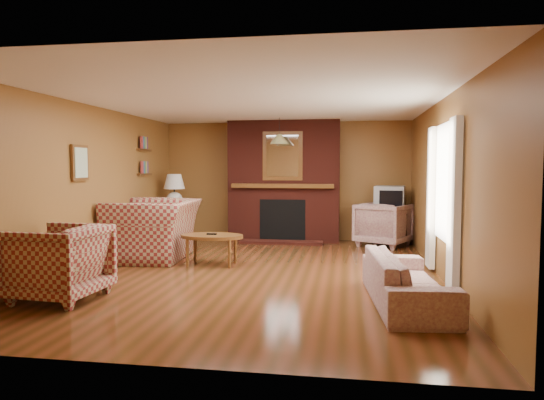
% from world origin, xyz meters
% --- Properties ---
extents(floor, '(6.50, 6.50, 0.00)m').
position_xyz_m(floor, '(0.00, 0.00, 0.00)').
color(floor, '#46270F').
rests_on(floor, ground).
extents(ceiling, '(6.50, 6.50, 0.00)m').
position_xyz_m(ceiling, '(0.00, 0.00, 2.40)').
color(ceiling, white).
rests_on(ceiling, wall_back).
extents(wall_back, '(6.50, 0.00, 6.50)m').
position_xyz_m(wall_back, '(0.00, 3.25, 1.20)').
color(wall_back, brown).
rests_on(wall_back, floor).
extents(wall_front, '(6.50, 0.00, 6.50)m').
position_xyz_m(wall_front, '(0.00, -3.25, 1.20)').
color(wall_front, brown).
rests_on(wall_front, floor).
extents(wall_left, '(0.00, 6.50, 6.50)m').
position_xyz_m(wall_left, '(-2.50, 0.00, 1.20)').
color(wall_left, brown).
rests_on(wall_left, floor).
extents(wall_right, '(0.00, 6.50, 6.50)m').
position_xyz_m(wall_right, '(2.50, 0.00, 1.20)').
color(wall_right, brown).
rests_on(wall_right, floor).
extents(fireplace, '(2.20, 0.82, 2.40)m').
position_xyz_m(fireplace, '(0.00, 2.98, 1.18)').
color(fireplace, '#491610').
rests_on(fireplace, floor).
extents(window_right, '(0.10, 1.85, 2.00)m').
position_xyz_m(window_right, '(2.45, -0.20, 1.13)').
color(window_right, beige).
rests_on(window_right, wall_right).
extents(bookshelf, '(0.09, 0.55, 0.71)m').
position_xyz_m(bookshelf, '(-2.44, 1.90, 1.67)').
color(bookshelf, brown).
rests_on(bookshelf, wall_left).
extents(botanical_print, '(0.05, 0.40, 0.50)m').
position_xyz_m(botanical_print, '(-2.47, -0.30, 1.55)').
color(botanical_print, brown).
rests_on(botanical_print, wall_left).
extents(pendant_light, '(0.36, 0.36, 0.48)m').
position_xyz_m(pendant_light, '(0.00, 2.30, 2.00)').
color(pendant_light, black).
rests_on(pendant_light, ceiling).
extents(plaid_loveseat, '(1.38, 1.55, 0.95)m').
position_xyz_m(plaid_loveseat, '(-1.85, 0.81, 0.48)').
color(plaid_loveseat, maroon).
rests_on(plaid_loveseat, floor).
extents(plaid_armchair, '(0.99, 0.97, 0.85)m').
position_xyz_m(plaid_armchair, '(-1.95, -1.68, 0.42)').
color(plaid_armchair, maroon).
rests_on(plaid_armchair, floor).
extents(floral_sofa, '(0.89, 1.91, 0.54)m').
position_xyz_m(floral_sofa, '(1.90, -1.27, 0.27)').
color(floral_sofa, '#C2B796').
rests_on(floral_sofa, floor).
extents(floral_armchair, '(1.19, 1.20, 0.81)m').
position_xyz_m(floral_armchair, '(1.94, 2.67, 0.41)').
color(floral_armchair, '#C2B796').
rests_on(floral_armchair, floor).
extents(coffee_table, '(0.96, 0.60, 0.48)m').
position_xyz_m(coffee_table, '(-0.78, 0.45, 0.41)').
color(coffee_table, brown).
rests_on(coffee_table, floor).
extents(side_table, '(0.52, 0.52, 0.67)m').
position_xyz_m(side_table, '(-2.10, 2.45, 0.34)').
color(side_table, brown).
rests_on(side_table, floor).
extents(table_lamp, '(0.41, 0.41, 0.68)m').
position_xyz_m(table_lamp, '(-2.10, 2.45, 1.05)').
color(table_lamp, silver).
rests_on(table_lamp, side_table).
extents(tv_stand, '(0.61, 0.56, 0.62)m').
position_xyz_m(tv_stand, '(2.05, 2.80, 0.31)').
color(tv_stand, black).
rests_on(tv_stand, floor).
extents(crt_tv, '(0.62, 0.62, 0.50)m').
position_xyz_m(crt_tv, '(2.05, 2.79, 0.88)').
color(crt_tv, '#9EA1A6').
rests_on(crt_tv, tv_stand).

